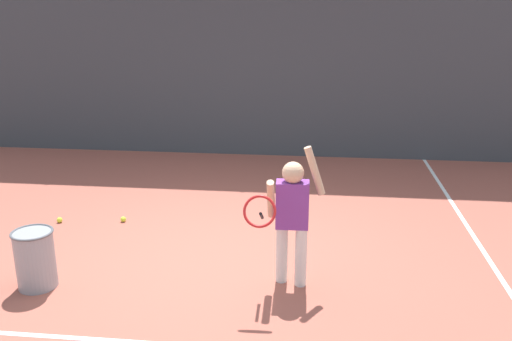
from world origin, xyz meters
TOP-DOWN VIEW (x-y plane):
  - ground_plane at (0.00, 0.00)m, footprint 20.00×20.00m
  - court_line_sideline at (2.89, 1.00)m, footprint 0.05×9.00m
  - back_fence_windscreen at (0.00, 4.01)m, footprint 11.86×0.08m
  - fence_post_1 at (-2.89, 4.07)m, footprint 0.09×0.09m
  - fence_post_2 at (0.00, 4.07)m, footprint 0.09×0.09m
  - fence_post_3 at (2.89, 4.07)m, footprint 0.09×0.09m
  - tennis_player at (0.85, -0.49)m, footprint 0.70×0.59m
  - ball_hopper at (-1.51, -0.80)m, footprint 0.38×0.38m
  - tennis_ball_0 at (-1.25, 0.80)m, footprint 0.07×0.07m
  - tennis_ball_4 at (-2.01, 0.69)m, footprint 0.07×0.07m

SIDE VIEW (x-z plane):
  - ground_plane at x=0.00m, z-range 0.00..0.00m
  - court_line_sideline at x=2.89m, z-range 0.00..0.00m
  - tennis_ball_0 at x=-1.25m, z-range 0.00..0.07m
  - tennis_ball_4 at x=-2.01m, z-range 0.00..0.07m
  - ball_hopper at x=-1.51m, z-range 0.01..0.57m
  - tennis_player at x=0.85m, z-range 0.05..1.40m
  - back_fence_windscreen at x=0.00m, z-range 0.00..3.93m
  - fence_post_1 at x=-2.89m, z-range 0.00..4.08m
  - fence_post_2 at x=0.00m, z-range 0.00..4.08m
  - fence_post_3 at x=2.89m, z-range 0.00..4.08m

